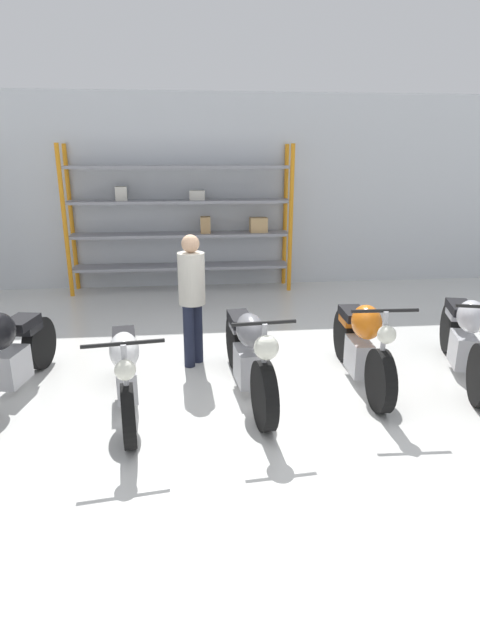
{
  "coord_description": "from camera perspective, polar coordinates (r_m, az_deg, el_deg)",
  "views": [
    {
      "loc": [
        -0.56,
        -4.95,
        2.47
      ],
      "look_at": [
        0.0,
        0.4,
        0.7
      ],
      "focal_mm": 28.0,
      "sensor_mm": 36.0,
      "label": 1
    }
  ],
  "objects": [
    {
      "name": "motorcycle_silver",
      "position": [
        6.35,
        24.4,
        -1.78
      ],
      "size": [
        0.89,
        2.11,
        1.06
      ],
      "rotation": [
        0.0,
        0.0,
        -1.86
      ],
      "color": "black",
      "rests_on": "ground_plane"
    },
    {
      "name": "motorcycle_black",
      "position": [
        5.86,
        -25.18,
        -3.44
      ],
      "size": [
        0.69,
        2.04,
        1.07
      ],
      "rotation": [
        0.0,
        0.0,
        -1.75
      ],
      "color": "black",
      "rests_on": "ground_plane"
    },
    {
      "name": "person_browsing",
      "position": [
        5.99,
        -5.52,
        3.36
      ],
      "size": [
        0.45,
        0.45,
        1.61
      ],
      "rotation": [
        0.0,
        0.0,
        2.5
      ],
      "color": "#1E2338",
      "rests_on": "ground_plane"
    },
    {
      "name": "shelving_rack",
      "position": [
        9.59,
        -6.54,
        11.54
      ],
      "size": [
        4.17,
        0.63,
        2.69
      ],
      "color": "orange",
      "rests_on": "ground_plane"
    },
    {
      "name": "ground_plane",
      "position": [
        5.56,
        0.43,
        -8.16
      ],
      "size": [
        30.0,
        30.0,
        0.0
      ],
      "primitive_type": "plane",
      "color": "silver"
    },
    {
      "name": "motorcycle_white",
      "position": [
        5.13,
        -12.92,
        -5.4
      ],
      "size": [
        0.7,
        1.99,
        0.97
      ],
      "rotation": [
        0.0,
        0.0,
        -1.44
      ],
      "color": "black",
      "rests_on": "ground_plane"
    },
    {
      "name": "motorcycle_orange",
      "position": [
        5.76,
        13.72,
        -2.6
      ],
      "size": [
        0.66,
        2.01,
        1.06
      ],
      "rotation": [
        0.0,
        0.0,
        -1.61
      ],
      "color": "black",
      "rests_on": "ground_plane"
    },
    {
      "name": "back_wall",
      "position": [
        9.92,
        -2.81,
        14.29
      ],
      "size": [
        30.0,
        0.08,
        3.6
      ],
      "color": "silver",
      "rests_on": "ground_plane"
    },
    {
      "name": "motorcycle_grey",
      "position": [
        5.31,
        0.98,
        -3.78
      ],
      "size": [
        0.6,
        2.16,
        1.06
      ],
      "rotation": [
        0.0,
        0.0,
        -1.48
      ],
      "color": "black",
      "rests_on": "ground_plane"
    }
  ]
}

